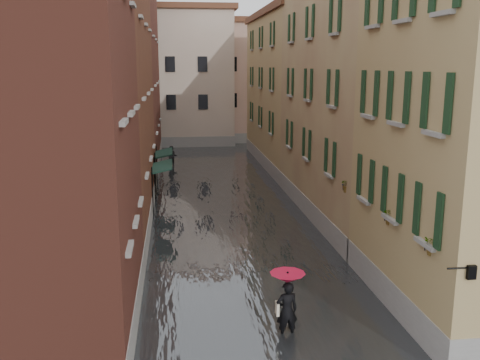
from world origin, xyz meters
TOP-DOWN VIEW (x-y plane):
  - ground at (0.00, 0.00)m, footprint 120.00×120.00m
  - floodwater at (0.00, 13.00)m, footprint 10.00×60.00m
  - building_left_near at (-7.00, -2.00)m, footprint 6.00×8.00m
  - building_left_mid at (-7.00, 9.00)m, footprint 6.00×14.00m
  - building_left_far at (-7.00, 24.00)m, footprint 6.00×16.00m
  - building_right_mid at (7.00, 9.00)m, footprint 6.00×14.00m
  - building_right_far at (7.00, 24.00)m, footprint 6.00×16.00m
  - building_end_cream at (-3.00, 38.00)m, footprint 12.00×9.00m
  - building_end_pink at (6.00, 40.00)m, footprint 10.00×9.00m
  - awning_near at (-3.49, 11.31)m, footprint 1.09×3.08m
  - awning_far at (-3.49, 15.77)m, footprint 1.09×2.85m
  - wall_lantern at (4.33, -6.00)m, footprint 0.71×0.22m
  - window_planters at (4.12, -1.18)m, footprint 0.59×8.11m
  - pedestrian_main at (0.40, -3.29)m, footprint 1.04×1.04m
  - pedestrian_far at (-3.00, 24.55)m, footprint 0.88×0.72m

SIDE VIEW (x-z plane):
  - ground at x=0.00m, z-range 0.00..0.00m
  - floodwater at x=0.00m, z-range 0.00..0.20m
  - pedestrian_far at x=-3.00m, z-range 0.00..1.67m
  - pedestrian_main at x=0.40m, z-range 0.25..2.31m
  - awning_far at x=-3.49m, z-range 1.06..3.86m
  - awning_near at x=-3.49m, z-range 1.07..3.87m
  - wall_lantern at x=4.33m, z-range 2.83..3.18m
  - window_planters at x=4.12m, z-range 3.09..3.93m
  - building_right_far at x=7.00m, z-range 0.00..11.50m
  - building_end_pink at x=6.00m, z-range 0.00..12.00m
  - building_left_mid at x=-7.00m, z-range 0.00..12.50m
  - building_left_near at x=-7.00m, z-range 0.00..13.00m
  - building_right_mid at x=7.00m, z-range 0.00..13.00m
  - building_end_cream at x=-3.00m, z-range 0.00..13.00m
  - building_left_far at x=-7.00m, z-range 0.00..14.00m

